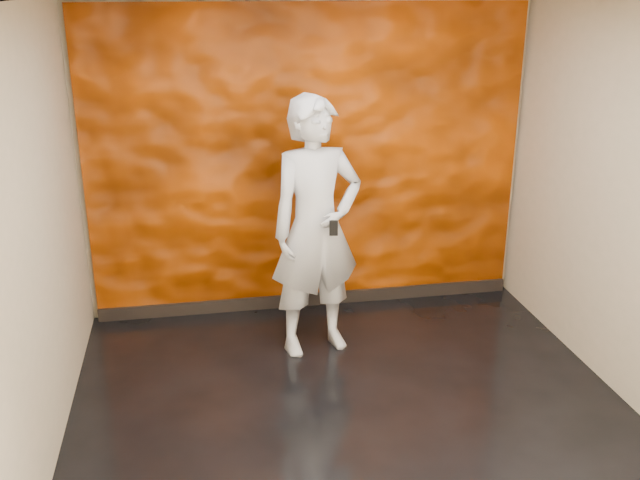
{
  "coord_description": "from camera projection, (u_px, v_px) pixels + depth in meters",
  "views": [
    {
      "loc": [
        -1.03,
        -4.19,
        2.89
      ],
      "look_at": [
        -0.14,
        0.65,
        1.12
      ],
      "focal_mm": 40.0,
      "sensor_mm": 36.0,
      "label": 1
    }
  ],
  "objects": [
    {
      "name": "feature_wall",
      "position": [
        309.0,
        163.0,
        6.37
      ],
      "size": [
        3.9,
        0.06,
        2.75
      ],
      "primitive_type": "cube",
      "color": "#BE4200",
      "rests_on": "ground"
    },
    {
      "name": "phone",
      "position": [
        334.0,
        228.0,
        5.38
      ],
      "size": [
        0.07,
        0.02,
        0.12
      ],
      "primitive_type": "cube",
      "rotation": [
        0.0,
        0.0,
        -0.17
      ],
      "color": "black",
      "rests_on": "man"
    },
    {
      "name": "baseboard",
      "position": [
        310.0,
        299.0,
        6.78
      ],
      "size": [
        3.9,
        0.04,
        0.12
      ],
      "primitive_type": "cube",
      "color": "black",
      "rests_on": "ground"
    },
    {
      "name": "room",
      "position": [
        359.0,
        231.0,
        4.55
      ],
      "size": [
        4.02,
        4.02,
        2.81
      ],
      "color": "black",
      "rests_on": "ground"
    },
    {
      "name": "man",
      "position": [
        316.0,
        228.0,
        5.67
      ],
      "size": [
        0.87,
        0.68,
        2.11
      ],
      "primitive_type": "imported",
      "rotation": [
        0.0,
        0.0,
        0.24
      ],
      "color": "#9DA2AC",
      "rests_on": "ground"
    }
  ]
}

